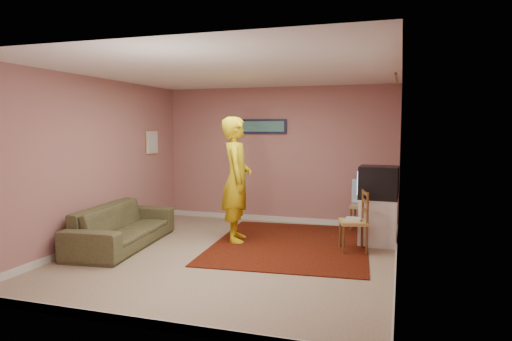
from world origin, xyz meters
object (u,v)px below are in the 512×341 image
(tv_cabinet, at_px, (378,222))
(chair_b, at_px, (354,214))
(sofa, at_px, (123,226))
(person, at_px, (237,180))
(chair_a, at_px, (363,200))
(crt_tv, at_px, (378,182))

(tv_cabinet, xyz_separation_m, chair_b, (-0.32, -0.53, 0.19))
(sofa, bearing_deg, person, -68.86)
(tv_cabinet, bearing_deg, chair_a, 108.24)
(crt_tv, xyz_separation_m, sofa, (-3.74, -1.30, -0.66))
(tv_cabinet, height_order, person, person)
(sofa, bearing_deg, chair_b, -84.25)
(chair_a, xyz_separation_m, person, (-1.87, -1.39, 0.46))
(tv_cabinet, xyz_separation_m, chair_a, (-0.31, 0.93, 0.18))
(chair_b, relative_size, sofa, 0.23)
(crt_tv, distance_m, chair_b, 0.75)
(tv_cabinet, relative_size, crt_tv, 1.19)
(sofa, xyz_separation_m, person, (1.57, 0.84, 0.68))
(tv_cabinet, relative_size, person, 0.36)
(chair_b, xyz_separation_m, sofa, (-3.43, -0.77, -0.24))
(tv_cabinet, distance_m, person, 2.32)
(chair_a, distance_m, person, 2.38)
(chair_a, distance_m, sofa, 4.11)
(crt_tv, xyz_separation_m, chair_a, (-0.30, 0.93, -0.44))
(sofa, relative_size, person, 1.09)
(person, bearing_deg, sofa, 100.67)
(person, bearing_deg, crt_tv, -95.37)
(crt_tv, height_order, sofa, crt_tv)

